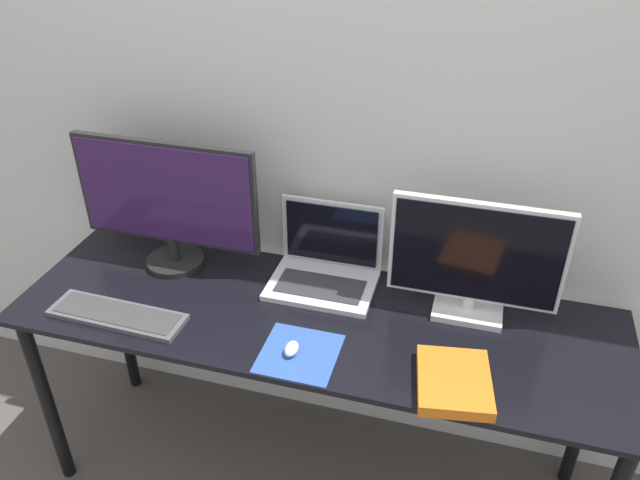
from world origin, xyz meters
TOP-DOWN VIEW (x-y plane):
  - wall_back at (0.00, 0.64)m, footprint 7.00×0.05m
  - desk at (0.00, 0.29)m, footprint 1.83×0.57m
  - monitor_left at (-0.53, 0.43)m, footprint 0.61×0.19m
  - monitor_right at (0.44, 0.43)m, footprint 0.50×0.14m
  - laptop at (-0.02, 0.47)m, footprint 0.33×0.25m
  - keyboard at (-0.56, 0.12)m, footprint 0.42×0.14m
  - mousepad at (0.01, 0.11)m, footprint 0.21×0.21m
  - mouse at (-0.01, 0.10)m, footprint 0.04×0.06m
  - book at (0.43, 0.10)m, footprint 0.22×0.26m

SIDE VIEW (x-z plane):
  - desk at x=0.00m, z-range 0.27..1.01m
  - mousepad at x=0.01m, z-range 0.74..0.74m
  - keyboard at x=-0.56m, z-range 0.74..0.76m
  - book at x=0.43m, z-range 0.74..0.77m
  - mouse at x=-0.01m, z-range 0.74..0.77m
  - laptop at x=-0.02m, z-range 0.67..0.92m
  - monitor_right at x=0.44m, z-range 0.74..1.11m
  - monitor_left at x=-0.53m, z-range 0.75..1.19m
  - wall_back at x=0.00m, z-range 0.00..2.50m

